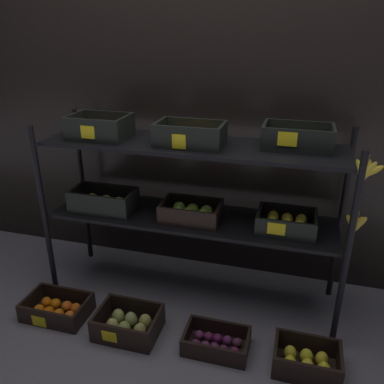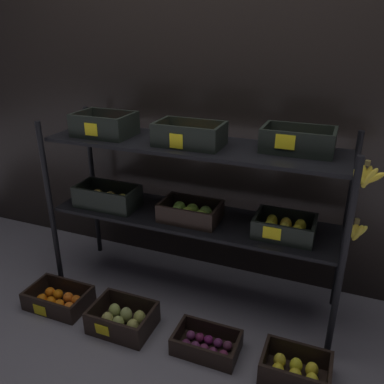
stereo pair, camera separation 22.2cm
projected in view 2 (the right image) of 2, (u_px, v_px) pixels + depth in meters
ground_plane at (192, 293)px, 2.50m from camera, size 10.00×10.00×0.00m
storefront_wall at (217, 128)px, 2.48m from camera, size 4.05×0.12×1.92m
display_rack at (192, 182)px, 2.19m from camera, size 1.80×0.47×1.10m
crate_ground_tangerine at (59, 299)px, 2.37m from camera, size 0.36×0.24×0.11m
crate_ground_pear at (123, 319)px, 2.19m from camera, size 0.34×0.26×0.13m
crate_ground_plum at (207, 344)px, 2.04m from camera, size 0.33×0.21×0.10m
crate_ground_lemon at (295, 370)px, 1.88m from camera, size 0.32×0.22×0.13m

